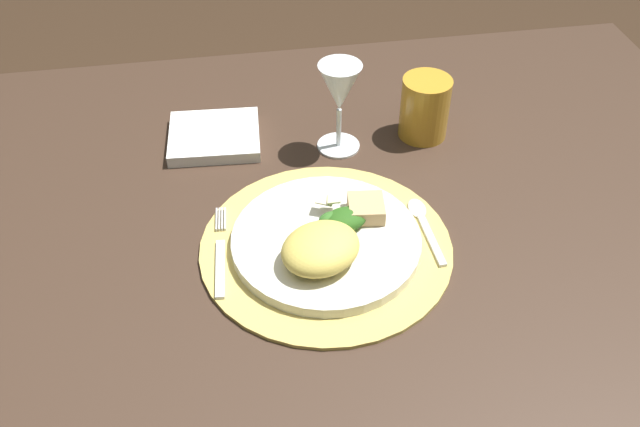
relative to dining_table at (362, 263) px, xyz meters
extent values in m
cube|color=#3C2A1E|center=(0.00, 0.00, 0.14)|extent=(1.25, 0.90, 0.02)
cylinder|color=#3A291B|center=(-0.55, 0.38, -0.24)|extent=(0.06, 0.06, 0.74)
cylinder|color=#412B23|center=(0.55, 0.38, -0.24)|extent=(0.06, 0.06, 0.74)
cylinder|color=#D1B65C|center=(-0.08, -0.10, 0.15)|extent=(0.35, 0.35, 0.01)
cylinder|color=silver|center=(-0.08, -0.10, 0.16)|extent=(0.26, 0.26, 0.02)
ellipsoid|color=#E1C457|center=(-0.09, -0.15, 0.19)|extent=(0.14, 0.13, 0.04)
ellipsoid|color=#2A5A1A|center=(-0.05, -0.09, 0.18)|extent=(0.07, 0.05, 0.02)
ellipsoid|color=#387028|center=(-0.07, -0.08, 0.18)|extent=(0.04, 0.03, 0.02)
ellipsoid|color=#34662F|center=(-0.05, -0.08, 0.18)|extent=(0.04, 0.04, 0.01)
cube|color=beige|center=(-0.06, -0.06, 0.20)|extent=(0.02, 0.03, 0.01)
cube|color=beige|center=(-0.07, -0.05, 0.19)|extent=(0.03, 0.03, 0.00)
cube|color=tan|center=(-0.02, -0.07, 0.18)|extent=(0.05, 0.06, 0.02)
cube|color=silver|center=(-0.22, -0.13, 0.16)|extent=(0.02, 0.10, 0.00)
cube|color=silver|center=(-0.22, -0.03, 0.16)|extent=(0.01, 0.05, 0.00)
cube|color=silver|center=(-0.22, -0.03, 0.16)|extent=(0.01, 0.05, 0.00)
cube|color=silver|center=(-0.22, -0.03, 0.16)|extent=(0.01, 0.05, 0.00)
cube|color=silver|center=(-0.21, -0.03, 0.16)|extent=(0.01, 0.05, 0.00)
cube|color=silver|center=(0.07, -0.12, 0.16)|extent=(0.01, 0.10, 0.00)
ellipsoid|color=silver|center=(0.06, -0.05, 0.16)|extent=(0.03, 0.04, 0.01)
cube|color=white|center=(-0.22, 0.17, 0.16)|extent=(0.15, 0.14, 0.02)
cylinder|color=silver|center=(-0.02, 0.12, 0.15)|extent=(0.07, 0.07, 0.00)
cylinder|color=silver|center=(-0.02, 0.12, 0.19)|extent=(0.01, 0.01, 0.07)
cone|color=silver|center=(-0.02, 0.12, 0.26)|extent=(0.07, 0.07, 0.08)
cylinder|color=#C58B28|center=(0.12, 0.14, 0.20)|extent=(0.08, 0.08, 0.10)
camera|label=1|loc=(-0.20, -0.77, 0.83)|focal=38.95mm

